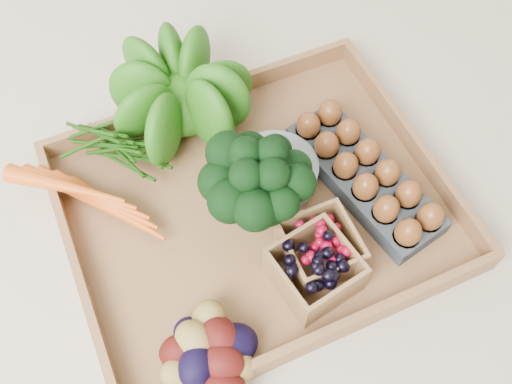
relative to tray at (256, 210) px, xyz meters
name	(u,v)px	position (x,y,z in m)	size (l,w,h in m)	color
ground	(256,212)	(0.00, 0.00, -0.01)	(4.00, 4.00, 0.00)	beige
tray	(256,210)	(0.00, 0.00, 0.00)	(0.55, 0.45, 0.01)	olive
carrots	(94,198)	(-0.22, 0.10, 0.03)	(0.19, 0.14, 0.05)	#DD5614
lettuce	(181,90)	(-0.04, 0.20, 0.09)	(0.16, 0.16, 0.16)	#134A0B
broccoli	(259,197)	(0.00, -0.02, 0.07)	(0.16, 0.16, 0.12)	black
cherry_bowl	(275,172)	(0.05, 0.04, 0.02)	(0.13, 0.13, 0.03)	#8C9EA5
egg_carton	(363,179)	(0.17, -0.03, 0.02)	(0.09, 0.27, 0.03)	#333A41
potatoes	(208,351)	(-0.15, -0.18, 0.05)	(0.15, 0.15, 0.08)	#3C0B09
punnet_blackberry	(314,270)	(0.02, -0.14, 0.04)	(0.10, 0.10, 0.07)	black
punnet_raspberry	(320,248)	(0.05, -0.11, 0.04)	(0.10, 0.10, 0.07)	maroon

